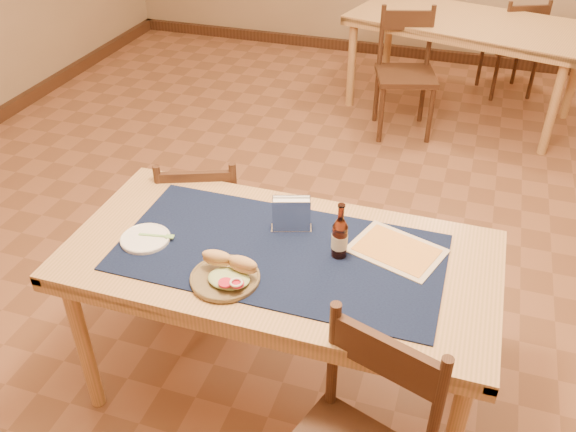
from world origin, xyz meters
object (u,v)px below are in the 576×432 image
(beer_bottle, at_px, (340,237))
(napkin_holder, at_px, (291,215))
(back_table, at_px, (467,30))
(chair_main_far, at_px, (203,222))
(main_table, at_px, (280,270))
(sandwich_plate, at_px, (227,274))

(beer_bottle, bearing_deg, napkin_holder, 154.27)
(back_table, xyz_separation_m, chair_main_far, (-1.02, -2.64, -0.24))
(chair_main_far, height_order, beer_bottle, beer_bottle)
(beer_bottle, bearing_deg, main_table, -167.60)
(beer_bottle, bearing_deg, sandwich_plate, -142.84)
(main_table, xyz_separation_m, sandwich_plate, (-0.12, -0.21, 0.11))
(chair_main_far, xyz_separation_m, sandwich_plate, (0.44, -0.70, 0.35))
(main_table, height_order, beer_bottle, beer_bottle)
(main_table, height_order, sandwich_plate, sandwich_plate)
(chair_main_far, relative_size, napkin_holder, 4.99)
(chair_main_far, relative_size, beer_bottle, 3.73)
(main_table, relative_size, sandwich_plate, 6.51)
(chair_main_far, height_order, sandwich_plate, sandwich_plate)
(beer_bottle, relative_size, napkin_holder, 1.34)
(main_table, distance_m, beer_bottle, 0.28)
(main_table, bearing_deg, chair_main_far, 138.80)
(sandwich_plate, bearing_deg, beer_bottle, 37.16)
(sandwich_plate, bearing_deg, back_table, 80.17)
(back_table, bearing_deg, napkin_holder, -98.75)
(back_table, relative_size, beer_bottle, 8.50)
(chair_main_far, xyz_separation_m, napkin_holder, (0.56, -0.34, 0.39))
(sandwich_plate, distance_m, beer_bottle, 0.43)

